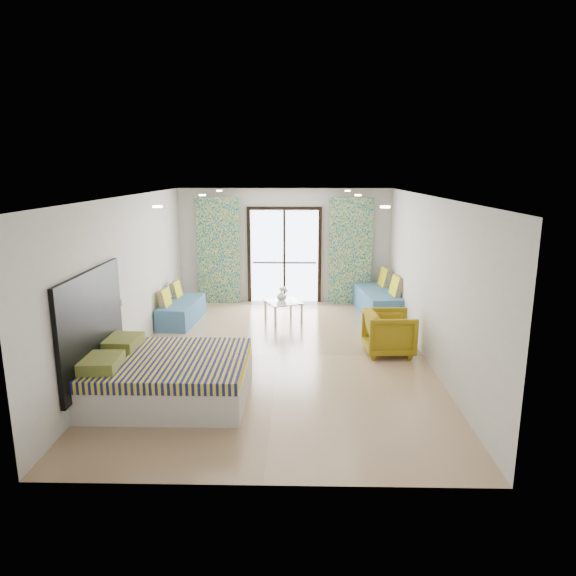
{
  "coord_description": "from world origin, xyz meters",
  "views": [
    {
      "loc": [
        0.35,
        -8.34,
        3.11
      ],
      "look_at": [
        0.16,
        0.16,
        1.15
      ],
      "focal_mm": 32.0,
      "sensor_mm": 36.0,
      "label": 1
    }
  ],
  "objects_px": {
    "bed": "(167,377)",
    "armchair": "(389,331)",
    "daybed_left": "(181,310)",
    "coffee_table": "(283,304)",
    "daybed_right": "(379,301)"
  },
  "relations": [
    {
      "from": "bed",
      "to": "armchair",
      "type": "bearing_deg",
      "value": 28.56
    },
    {
      "from": "daybed_left",
      "to": "coffee_table",
      "type": "relative_size",
      "value": 1.87
    },
    {
      "from": "daybed_left",
      "to": "coffee_table",
      "type": "bearing_deg",
      "value": 5.59
    },
    {
      "from": "daybed_left",
      "to": "armchair",
      "type": "relative_size",
      "value": 1.99
    },
    {
      "from": "daybed_left",
      "to": "coffee_table",
      "type": "height_order",
      "value": "daybed_left"
    },
    {
      "from": "armchair",
      "to": "daybed_left",
      "type": "bearing_deg",
      "value": 62.91
    },
    {
      "from": "daybed_right",
      "to": "armchair",
      "type": "bearing_deg",
      "value": -101.35
    },
    {
      "from": "daybed_right",
      "to": "daybed_left",
      "type": "bearing_deg",
      "value": -176.93
    },
    {
      "from": "bed",
      "to": "armchair",
      "type": "height_order",
      "value": "armchair"
    },
    {
      "from": "coffee_table",
      "to": "armchair",
      "type": "relative_size",
      "value": 1.07
    },
    {
      "from": "daybed_left",
      "to": "daybed_right",
      "type": "relative_size",
      "value": 0.83
    },
    {
      "from": "daybed_right",
      "to": "bed",
      "type": "bearing_deg",
      "value": -136.04
    },
    {
      "from": "daybed_left",
      "to": "daybed_right",
      "type": "bearing_deg",
      "value": 14.03
    },
    {
      "from": "daybed_left",
      "to": "armchair",
      "type": "bearing_deg",
      "value": -20.05
    },
    {
      "from": "daybed_left",
      "to": "armchair",
      "type": "xyz_separation_m",
      "value": [
        4.03,
        -1.82,
        0.17
      ]
    }
  ]
}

